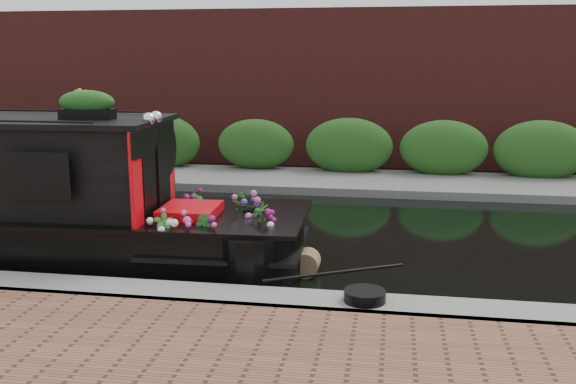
# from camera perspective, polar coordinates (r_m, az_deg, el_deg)

# --- Properties ---
(ground) EXTENTS (80.00, 80.00, 0.00)m
(ground) POSITION_cam_1_polar(r_m,az_deg,el_deg) (10.70, -9.30, -3.39)
(ground) COLOR black
(ground) RESTS_ON ground
(near_bank_coping) EXTENTS (40.00, 0.60, 0.50)m
(near_bank_coping) POSITION_cam_1_polar(r_m,az_deg,el_deg) (7.81, -17.12, -9.64)
(near_bank_coping) COLOR gray
(near_bank_coping) RESTS_ON ground
(far_bank_path) EXTENTS (40.00, 2.40, 0.34)m
(far_bank_path) POSITION_cam_1_polar(r_m,az_deg,el_deg) (14.63, -4.07, 0.88)
(far_bank_path) COLOR slate
(far_bank_path) RESTS_ON ground
(far_hedge) EXTENTS (40.00, 1.10, 2.80)m
(far_hedge) POSITION_cam_1_polar(r_m,az_deg,el_deg) (15.49, -3.30, 1.52)
(far_hedge) COLOR #23521B
(far_hedge) RESTS_ON ground
(far_brick_wall) EXTENTS (40.00, 1.00, 8.00)m
(far_brick_wall) POSITION_cam_1_polar(r_m,az_deg,el_deg) (17.52, -1.80, 2.75)
(far_brick_wall) COLOR maroon
(far_brick_wall) RESTS_ON ground
(rope_fender) EXTENTS (0.33, 0.34, 0.33)m
(rope_fender) POSITION_cam_1_polar(r_m,az_deg,el_deg) (8.41, 1.68, -6.32)
(rope_fender) COLOR olive
(rope_fender) RESTS_ON ground
(coiled_mooring_rope) EXTENTS (0.45, 0.45, 0.12)m
(coiled_mooring_rope) POSITION_cam_1_polar(r_m,az_deg,el_deg) (6.95, 6.84, -9.14)
(coiled_mooring_rope) COLOR black
(coiled_mooring_rope) RESTS_ON near_bank_coping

